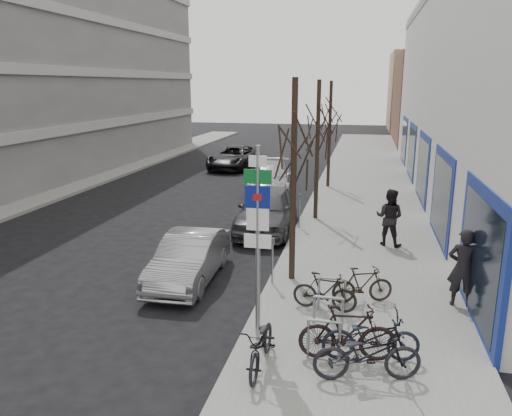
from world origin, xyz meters
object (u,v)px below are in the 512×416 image
at_px(tree_mid, 318,117).
at_px(bike_near_left, 262,341).
at_px(bike_rack, 328,310).
at_px(meter_mid, 300,207).
at_px(parked_car_mid, 267,209).
at_px(lane_car, 234,157).
at_px(bike_mid_inner, 325,291).
at_px(bike_mid_curb, 371,333).
at_px(meter_front, 272,256).
at_px(tree_near, 294,133).
at_px(bike_far_curb, 367,349).
at_px(parked_car_front, 189,258).
at_px(highway_sign_pole, 258,233).
at_px(bike_near_right, 348,332).
at_px(meter_back, 315,180).
at_px(bike_far_inner, 362,284).
at_px(pedestrian_far, 389,217).
at_px(tree_far, 330,109).
at_px(pedestrian_near, 463,268).
at_px(parked_car_back, 270,178).

bearing_deg(tree_mid, bike_near_left, -89.48).
relative_size(bike_rack, meter_mid, 1.78).
distance_m(bike_rack, parked_car_mid, 8.25).
xyz_separation_m(tree_mid, lane_car, (-6.45, 11.78, -3.38)).
height_order(bike_mid_inner, parked_car_mid, parked_car_mid).
bearing_deg(bike_mid_curb, meter_front, 28.10).
distance_m(bike_near_left, bike_mid_curb, 2.10).
bearing_deg(bike_mid_curb, bike_mid_inner, 18.10).
height_order(tree_near, bike_far_curb, tree_near).
height_order(bike_rack, parked_car_front, parked_car_front).
relative_size(bike_far_curb, parked_car_mid, 0.41).
height_order(meter_mid, lane_car, lane_car).
height_order(highway_sign_pole, bike_far_curb, highway_sign_pole).
distance_m(bike_near_right, lane_car, 23.63).
height_order(highway_sign_pole, meter_back, highway_sign_pole).
distance_m(tree_mid, bike_far_inner, 8.66).
height_order(bike_rack, meter_back, meter_back).
bearing_deg(tree_near, meter_back, 92.45).
relative_size(bike_mid_inner, pedestrian_far, 0.81).
relative_size(tree_near, parked_car_mid, 1.15).
height_order(meter_front, parked_car_front, meter_front).
height_order(tree_far, pedestrian_far, tree_far).
distance_m(tree_near, tree_mid, 6.50).
bearing_deg(bike_far_curb, bike_near_right, 18.50).
xyz_separation_m(parked_car_mid, lane_car, (-4.80, 13.44, -0.09)).
bearing_deg(pedestrian_near, highway_sign_pole, 35.47).
relative_size(tree_mid, bike_far_curb, 2.82).
distance_m(bike_mid_inner, parked_car_front, 4.08).
bearing_deg(tree_near, meter_mid, 95.14).
height_order(tree_near, pedestrian_far, tree_near).
bearing_deg(tree_far, lane_car, 140.69).
distance_m(highway_sign_pole, tree_mid, 10.15).
xyz_separation_m(bike_far_inner, parked_car_front, (-4.70, 0.76, 0.05)).
bearing_deg(parked_car_front, parked_car_mid, 75.64).
height_order(tree_near, parked_car_mid, tree_near).
height_order(bike_rack, bike_near_left, bike_near_left).
height_order(meter_front, meter_mid, same).
height_order(highway_sign_pole, tree_near, tree_near).
relative_size(parked_car_mid, pedestrian_far, 2.51).
relative_size(pedestrian_near, pedestrian_far, 1.00).
relative_size(meter_back, bike_far_inner, 0.83).
xyz_separation_m(parked_car_back, pedestrian_far, (5.49, -8.11, 0.37)).
distance_m(bike_near_left, bike_mid_inner, 2.90).
bearing_deg(bike_far_curb, bike_mid_inner, 6.63).
relative_size(meter_front, parked_car_back, 0.25).
distance_m(bike_near_right, bike_mid_curb, 0.45).
relative_size(tree_near, lane_car, 1.05).
relative_size(bike_rack, parked_car_mid, 0.47).
bearing_deg(parked_car_back, tree_far, 18.45).
relative_size(bike_far_inner, lane_car, 0.29).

